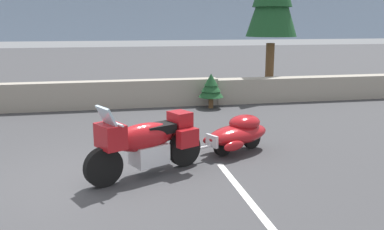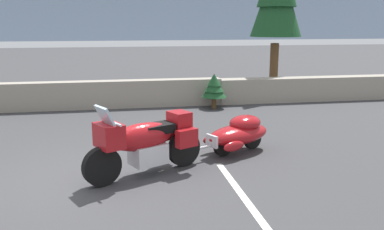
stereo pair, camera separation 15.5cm
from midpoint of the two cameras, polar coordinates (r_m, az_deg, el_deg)
ground_plane at (r=7.43m, az=-14.54°, el=-8.59°), size 80.00×80.00×0.00m
stone_guard_wall at (r=13.28m, az=-10.24°, el=2.81°), size 24.00×0.58×0.86m
touring_motorcycle at (r=7.24m, az=-5.89°, el=-3.59°), size 2.13×1.34×1.33m
car_shaped_trailer at (r=8.60m, az=6.97°, el=-2.46°), size 2.13×1.30×0.76m
pine_sapling_near at (r=12.94m, az=3.40°, el=3.91°), size 0.78×0.78×1.09m
parking_stripe_marker at (r=6.32m, az=8.61°, el=-12.13°), size 0.12×3.60×0.01m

